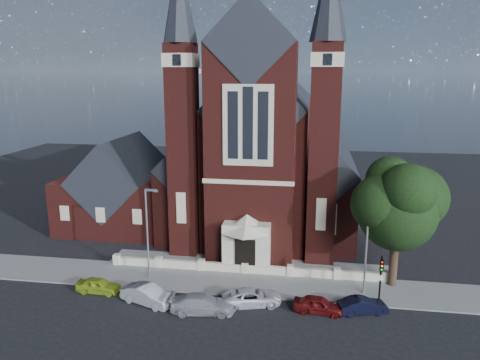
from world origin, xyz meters
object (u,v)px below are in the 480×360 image
(traffic_signal, at_px, (381,274))
(car_silver_b, at_px, (202,304))
(street_lamp_left, at_px, (148,229))
(car_navy, at_px, (363,306))
(parish_hall, at_px, (123,191))
(car_silver_a, at_px, (148,295))
(church, at_px, (265,152))
(car_white_suv, at_px, (252,297))
(street_lamp_right, at_px, (368,241))
(car_dark_red, at_px, (319,305))
(street_tree, at_px, (400,207))
(car_lime_van, at_px, (98,285))

(traffic_signal, relative_size, car_silver_b, 0.83)
(street_lamp_left, distance_m, car_navy, 18.24)
(parish_hall, relative_size, car_silver_a, 2.77)
(car_silver_a, distance_m, car_navy, 16.29)
(church, bearing_deg, car_white_suv, -86.52)
(street_lamp_right, height_order, car_navy, street_lamp_right)
(car_navy, bearing_deg, street_lamp_right, -25.06)
(car_silver_a, xyz_separation_m, car_white_suv, (7.97, 1.08, -0.08))
(street_lamp_left, xyz_separation_m, street_lamp_right, (18.00, 0.00, 0.00))
(car_silver_b, bearing_deg, traffic_signal, -82.80)
(car_dark_red, bearing_deg, street_lamp_right, -41.27)
(street_tree, bearing_deg, car_silver_b, -156.13)
(street_tree, xyz_separation_m, car_lime_van, (-23.83, -4.68, -6.34))
(street_tree, distance_m, car_white_suv, 13.77)
(street_lamp_left, bearing_deg, car_lime_van, -138.17)
(street_lamp_left, bearing_deg, parish_hall, 120.02)
(street_tree, bearing_deg, traffic_signal, -115.95)
(street_tree, distance_m, car_silver_b, 17.31)
(church, xyz_separation_m, car_white_suv, (1.34, -22.01, -7.54))
(street_tree, bearing_deg, car_navy, -121.95)
(car_white_suv, distance_m, car_navy, 8.28)
(car_lime_van, distance_m, car_silver_a, 4.75)
(parish_hall, distance_m, car_dark_red, 28.61)
(church, xyz_separation_m, traffic_signal, (11.00, -20.52, -5.60))
(car_silver_b, bearing_deg, car_navy, -88.18)
(traffic_signal, bearing_deg, car_silver_b, -166.14)
(parish_hall, distance_m, car_silver_b, 23.60)
(parish_hall, xyz_separation_m, car_dark_red, (22.40, -17.49, -3.37))
(parish_hall, bearing_deg, car_dark_red, -37.98)
(street_lamp_left, relative_size, car_navy, 2.19)
(car_dark_red, height_order, car_navy, car_dark_red)
(car_silver_b, bearing_deg, car_silver_a, 74.80)
(car_white_suv, xyz_separation_m, car_navy, (8.28, 0.01, -0.03))
(car_silver_b, xyz_separation_m, car_white_suv, (3.50, 1.75, -0.05))
(parish_hall, xyz_separation_m, street_tree, (28.60, -12.29, 2.95))
(car_silver_a, bearing_deg, parish_hall, 46.99)
(car_silver_b, distance_m, car_dark_red, 8.66)
(parish_hall, xyz_separation_m, car_silver_a, (9.37, -18.15, -3.29))
(car_lime_van, distance_m, car_dark_red, 17.63)
(parish_hall, height_order, car_navy, parish_hall)
(car_dark_red, xyz_separation_m, car_navy, (3.22, 0.42, -0.03))
(street_lamp_right, xyz_separation_m, car_navy, (-0.47, -3.07, -3.99))
(car_silver_b, bearing_deg, street_lamp_right, -75.17)
(car_silver_a, bearing_deg, car_lime_van, 95.30)
(car_dark_red, bearing_deg, traffic_signal, -62.07)
(street_lamp_left, bearing_deg, car_navy, -9.92)
(traffic_signal, xyz_separation_m, car_dark_red, (-4.60, -1.91, -1.95))
(street_tree, distance_m, street_lamp_left, 20.71)
(traffic_signal, bearing_deg, car_lime_van, -176.41)
(parish_hall, bearing_deg, street_tree, -23.26)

